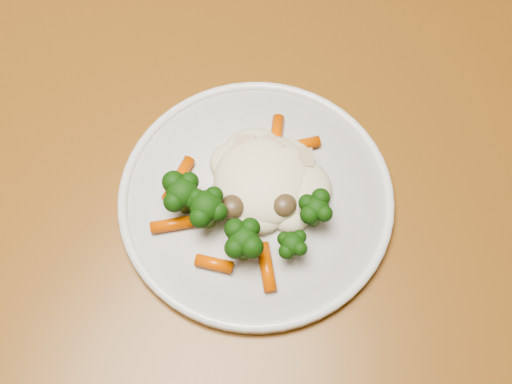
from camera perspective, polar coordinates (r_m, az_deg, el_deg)
dining_table at (r=0.76m, az=-3.00°, el=1.53°), size 1.44×1.16×0.75m
plate at (r=0.64m, az=0.00°, el=-0.57°), size 0.27×0.27×0.01m
meal at (r=0.61m, az=-0.33°, el=-0.03°), size 0.16×0.18×0.04m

